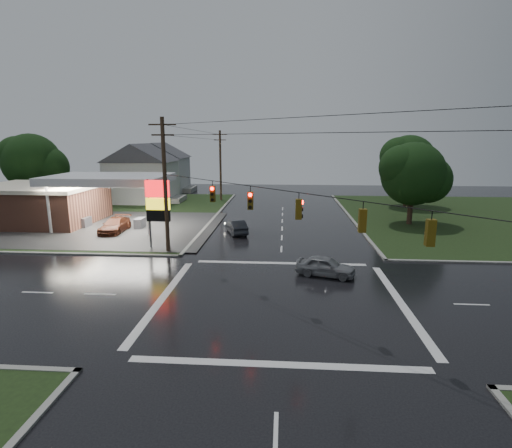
# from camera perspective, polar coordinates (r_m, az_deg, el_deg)

# --- Properties ---
(ground) EXTENTS (120.00, 120.00, 0.00)m
(ground) POSITION_cam_1_polar(r_m,az_deg,el_deg) (24.10, 3.43, -10.67)
(ground) COLOR black
(ground) RESTS_ON ground
(grass_nw) EXTENTS (36.00, 36.00, 0.08)m
(grass_nw) POSITION_cam_1_polar(r_m,az_deg,el_deg) (55.63, -24.07, 1.46)
(grass_nw) COLOR black
(grass_nw) RESTS_ON ground
(grass_ne) EXTENTS (36.00, 36.00, 0.08)m
(grass_ne) POSITION_cam_1_polar(r_m,az_deg,el_deg) (55.49, 31.74, 0.67)
(grass_ne) COLOR black
(grass_ne) RESTS_ON ground
(gas_station) EXTENTS (26.20, 18.00, 5.60)m
(gas_station) POSITION_cam_1_polar(r_m,az_deg,el_deg) (49.70, -27.35, 2.93)
(gas_station) COLOR #2D2D2D
(gas_station) RESTS_ON ground
(pylon_sign) EXTENTS (2.00, 0.35, 6.00)m
(pylon_sign) POSITION_cam_1_polar(r_m,az_deg,el_deg) (34.82, -13.84, 2.99)
(pylon_sign) COLOR #59595E
(pylon_sign) RESTS_ON ground
(utility_pole_nw) EXTENTS (2.20, 0.32, 11.00)m
(utility_pole_nw) POSITION_cam_1_polar(r_m,az_deg,el_deg) (33.35, -12.86, 5.62)
(utility_pole_nw) COLOR #382619
(utility_pole_nw) RESTS_ON ground
(utility_pole_n) EXTENTS (2.20, 0.32, 10.50)m
(utility_pole_n) POSITION_cam_1_polar(r_m,az_deg,el_deg) (61.11, -5.10, 8.47)
(utility_pole_n) COLOR #382619
(utility_pole_n) RESTS_ON ground
(traffic_signals) EXTENTS (26.87, 26.87, 1.47)m
(traffic_signals) POSITION_cam_1_polar(r_m,az_deg,el_deg) (22.38, 3.69, 4.79)
(traffic_signals) COLOR black
(traffic_signals) RESTS_ON ground
(house_near) EXTENTS (11.05, 8.48, 8.60)m
(house_near) POSITION_cam_1_polar(r_m,az_deg,el_deg) (62.12, -15.95, 7.13)
(house_near) COLOR silver
(house_near) RESTS_ON ground
(house_far) EXTENTS (11.05, 8.48, 8.60)m
(house_far) POSITION_cam_1_polar(r_m,az_deg,el_deg) (73.78, -13.53, 7.98)
(house_far) COLOR silver
(house_far) RESTS_ON ground
(tree_nw_behind) EXTENTS (8.93, 7.60, 10.00)m
(tree_nw_behind) POSITION_cam_1_polar(r_m,az_deg,el_deg) (62.38, -29.27, 7.72)
(tree_nw_behind) COLOR black
(tree_nw_behind) RESTS_ON ground
(tree_ne_near) EXTENTS (7.99, 6.80, 8.98)m
(tree_ne_near) POSITION_cam_1_polar(r_m,az_deg,el_deg) (46.52, 21.69, 6.64)
(tree_ne_near) COLOR black
(tree_ne_near) RESTS_ON ground
(tree_ne_far) EXTENTS (8.46, 7.20, 9.80)m
(tree_ne_far) POSITION_cam_1_polar(r_m,az_deg,el_deg) (58.81, 21.07, 8.27)
(tree_ne_far) COLOR black
(tree_ne_far) RESTS_ON ground
(car_north) EXTENTS (2.85, 4.46, 1.39)m
(car_north) POSITION_cam_1_polar(r_m,az_deg,el_deg) (39.90, -2.85, -0.38)
(car_north) COLOR black
(car_north) RESTS_ON ground
(car_crossing) EXTENTS (4.36, 2.75, 1.38)m
(car_crossing) POSITION_cam_1_polar(r_m,az_deg,el_deg) (28.12, 9.91, -5.95)
(car_crossing) COLOR gray
(car_crossing) RESTS_ON ground
(car_pump) EXTENTS (2.19, 5.10, 1.46)m
(car_pump) POSITION_cam_1_polar(r_m,az_deg,el_deg) (42.74, -19.51, -0.18)
(car_pump) COLOR #4D2011
(car_pump) RESTS_ON ground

